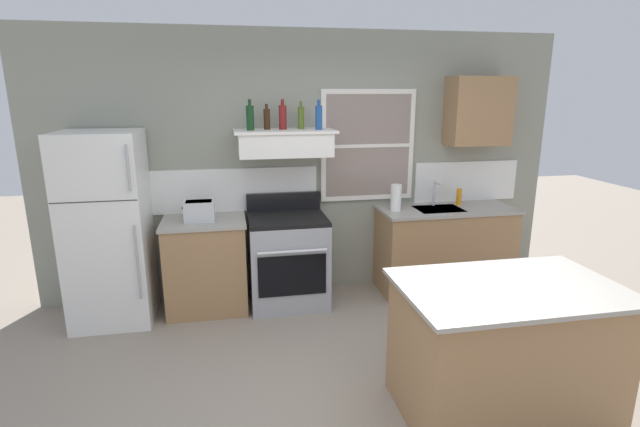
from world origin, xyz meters
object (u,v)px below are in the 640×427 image
object	(u,v)px
refrigerator	(108,229)
bottle_olive_oil_square	(301,117)
bottle_dark_green_wine	(250,117)
bottle_red_label_wine	(283,117)
toaster	(199,211)
paper_towel_roll	(396,198)
stove_range	(288,259)
bottle_brown_stout	(267,119)
bottle_blue_liqueur	(319,117)
dish_soap_bottle	(459,197)
kitchen_island	(503,349)

from	to	relation	value
refrigerator	bottle_olive_oil_square	world-z (taller)	bottle_olive_oil_square
bottle_dark_green_wine	bottle_red_label_wine	bearing A→B (deg)	7.96
toaster	paper_towel_roll	world-z (taller)	paper_towel_roll
bottle_dark_green_wine	bottle_olive_oil_square	xyz separation A→B (m)	(0.49, 0.06, -0.01)
toaster	stove_range	xyz separation A→B (m)	(0.83, -0.01, -0.54)
refrigerator	bottle_brown_stout	distance (m)	1.78
toaster	stove_range	distance (m)	0.99
bottle_olive_oil_square	bottle_blue_liqueur	xyz separation A→B (m)	(0.15, -0.11, 0.01)
bottle_dark_green_wine	bottle_brown_stout	bearing A→B (deg)	22.38
bottle_dark_green_wine	bottle_olive_oil_square	world-z (taller)	bottle_dark_green_wine
bottle_dark_green_wine	bottle_red_label_wine	world-z (taller)	bottle_dark_green_wine
bottle_blue_liqueur	paper_towel_roll	xyz separation A→B (m)	(0.80, -0.00, -0.82)
dish_soap_bottle	bottle_dark_green_wine	bearing A→B (deg)	-178.66
toaster	bottle_red_label_wine	bearing A→B (deg)	8.07
bottle_red_label_wine	paper_towel_roll	xyz separation A→B (m)	(1.14, -0.09, -0.82)
bottle_brown_stout	kitchen_island	size ratio (longest dim) A/B	0.17
bottle_dark_green_wine	bottle_olive_oil_square	size ratio (longest dim) A/B	1.08
bottle_red_label_wine	bottle_dark_green_wine	bearing A→B (deg)	-172.04
refrigerator	stove_range	distance (m)	1.70
bottle_dark_green_wine	bottle_brown_stout	world-z (taller)	bottle_dark_green_wine
bottle_brown_stout	paper_towel_roll	xyz separation A→B (m)	(1.29, -0.12, -0.80)
bottle_olive_oil_square	bottle_dark_green_wine	bearing A→B (deg)	-172.47
paper_towel_roll	stove_range	bearing A→B (deg)	-178.10
bottle_brown_stout	kitchen_island	distance (m)	2.86
stove_range	dish_soap_bottle	distance (m)	1.96
stove_range	dish_soap_bottle	world-z (taller)	same
refrigerator	bottle_dark_green_wine	size ratio (longest dim) A/B	6.21
bottle_brown_stout	bottle_olive_oil_square	size ratio (longest dim) A/B	0.91
bottle_red_label_wine	kitchen_island	xyz separation A→B (m)	(1.19, -2.09, -1.41)
toaster	bottle_blue_liqueur	world-z (taller)	bottle_blue_liqueur
bottle_brown_stout	paper_towel_roll	size ratio (longest dim) A/B	0.89
dish_soap_bottle	stove_range	bearing A→B (deg)	-175.82
bottle_dark_green_wine	dish_soap_bottle	size ratio (longest dim) A/B	1.58
toaster	kitchen_island	bearing A→B (deg)	-44.49
bottle_olive_oil_square	paper_towel_roll	world-z (taller)	bottle_olive_oil_square
stove_range	bottle_brown_stout	xyz separation A→B (m)	(-0.16, 0.15, 1.38)
toaster	bottle_dark_green_wine	distance (m)	1.00
bottle_dark_green_wine	kitchen_island	distance (m)	2.90
bottle_red_label_wine	bottle_brown_stout	bearing A→B (deg)	171.34
bottle_red_label_wine	bottle_blue_liqueur	bearing A→B (deg)	-15.07
bottle_brown_stout	bottle_red_label_wine	size ratio (longest dim) A/B	0.85
stove_range	paper_towel_roll	size ratio (longest dim) A/B	4.04
bottle_blue_liqueur	dish_soap_bottle	bearing A→B (deg)	3.60
toaster	bottle_brown_stout	distance (m)	1.08
refrigerator	bottle_brown_stout	xyz separation A→B (m)	(1.49, 0.18, 0.96)
toaster	kitchen_island	size ratio (longest dim) A/B	0.21
toaster	bottle_dark_green_wine	xyz separation A→B (m)	(0.51, 0.07, 0.86)
bottle_red_label_wine	bottle_olive_oil_square	bearing A→B (deg)	6.78
bottle_dark_green_wine	paper_towel_roll	distance (m)	1.67
refrigerator	toaster	bearing A→B (deg)	2.50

